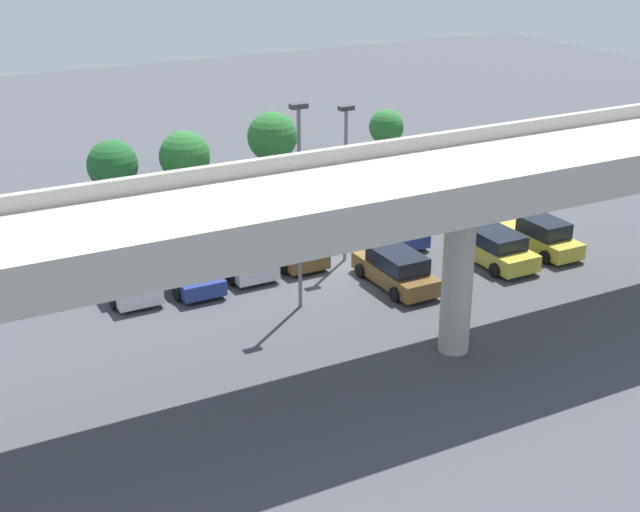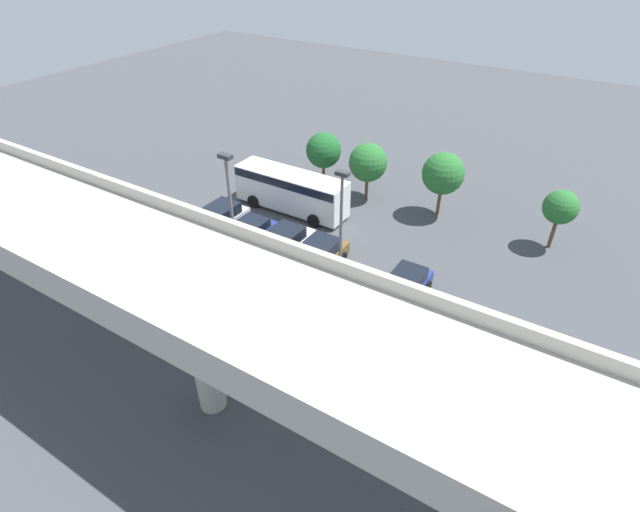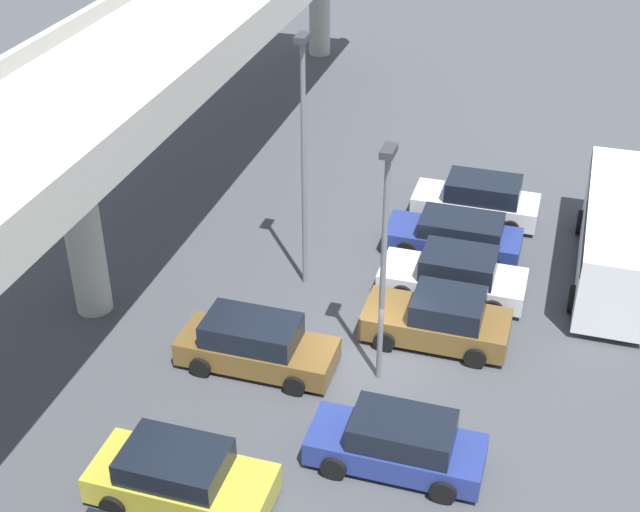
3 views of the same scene
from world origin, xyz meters
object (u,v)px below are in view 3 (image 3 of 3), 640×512
(shuttle_bus, at_px, (617,232))
(parked_car_3, at_px, (255,345))
(parked_car_1, at_px, (180,477))
(lamp_post_near_aisle, at_px, (384,250))
(parked_car_5, at_px, (454,275))
(lamp_post_mid_lot, at_px, (304,148))
(parked_car_4, at_px, (439,319))
(parked_car_2, at_px, (398,443))
(parked_car_7, at_px, (478,200))
(parked_car_6, at_px, (455,235))

(shuttle_bus, bearing_deg, parked_car_3, 129.42)
(parked_car_1, relative_size, lamp_post_near_aisle, 0.61)
(parked_car_1, distance_m, lamp_post_near_aisle, 7.95)
(parked_car_5, bearing_deg, lamp_post_mid_lot, 7.94)
(lamp_post_near_aisle, bearing_deg, parked_car_4, -30.82)
(shuttle_bus, bearing_deg, parked_car_2, 155.23)
(parked_car_2, relative_size, parked_car_5, 0.95)
(parked_car_2, relative_size, parked_car_4, 1.01)
(parked_car_4, distance_m, parked_car_7, 8.01)
(parked_car_4, height_order, shuttle_bus, shuttle_bus)
(parked_car_5, distance_m, parked_car_7, 5.39)
(parked_car_3, bearing_deg, lamp_post_near_aisle, 8.65)
(parked_car_2, height_order, parked_car_6, parked_car_2)
(parked_car_1, xyz_separation_m, parked_car_5, (10.97, -5.01, 0.00))
(parked_car_1, bearing_deg, lamp_post_mid_lot, 90.00)
(parked_car_3, relative_size, parked_car_5, 0.98)
(parked_car_2, bearing_deg, lamp_post_mid_lot, -56.99)
(parked_car_4, bearing_deg, parked_car_1, 59.23)
(parked_car_6, bearing_deg, shuttle_bus, -178.84)
(shuttle_bus, height_order, lamp_post_near_aisle, lamp_post_near_aisle)
(parked_car_1, relative_size, lamp_post_mid_lot, 0.53)
(parked_car_5, relative_size, parked_car_6, 1.00)
(lamp_post_near_aisle, height_order, lamp_post_mid_lot, lamp_post_mid_lot)
(parked_car_3, xyz_separation_m, parked_car_5, (5.45, -5.06, -0.02))
(parked_car_2, bearing_deg, parked_car_5, -90.69)
(parked_car_6, xyz_separation_m, lamp_post_near_aisle, (-7.61, 0.99, 3.70))
(parked_car_6, bearing_deg, parked_car_5, 98.64)
(parked_car_1, xyz_separation_m, lamp_post_near_aisle, (6.07, -3.61, 3.65))
(parked_car_4, xyz_separation_m, lamp_post_mid_lot, (1.92, 4.97, 4.29))
(shuttle_bus, relative_size, lamp_post_near_aisle, 1.13)
(parked_car_1, relative_size, parked_car_2, 1.00)
(parked_car_5, bearing_deg, parked_car_3, 47.16)
(parked_car_6, bearing_deg, parked_car_2, 91.63)
(shuttle_bus, height_order, lamp_post_mid_lot, lamp_post_mid_lot)
(parked_car_1, height_order, shuttle_bus, shuttle_bus)
(shuttle_bus, distance_m, lamp_post_near_aisle, 10.40)
(shuttle_bus, bearing_deg, parked_car_7, 62.87)
(parked_car_3, bearing_deg, parked_car_7, 64.97)
(lamp_post_mid_lot, bearing_deg, parked_car_4, -111.09)
(parked_car_3, relative_size, lamp_post_near_aisle, 0.63)
(shuttle_bus, xyz_separation_m, lamp_post_near_aisle, (-7.72, 6.42, 2.71))
(lamp_post_near_aisle, bearing_deg, parked_car_3, 98.65)
(parked_car_1, height_order, parked_car_3, parked_car_3)
(shuttle_bus, bearing_deg, parked_car_1, 143.97)
(parked_car_1, distance_m, parked_car_7, 17.12)
(parked_car_6, height_order, shuttle_bus, shuttle_bus)
(parked_car_7, bearing_deg, shuttle_bus, 152.87)
(parked_car_4, distance_m, parked_car_6, 5.35)
(parked_car_4, bearing_deg, parked_car_7, -90.37)
(parked_car_7, relative_size, lamp_post_mid_lot, 0.54)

